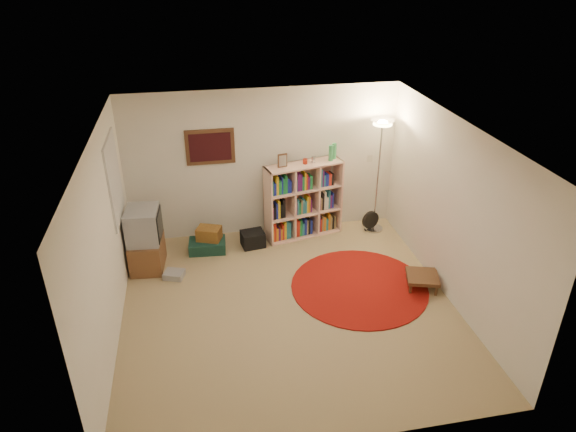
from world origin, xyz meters
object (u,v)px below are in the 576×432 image
bookshelf (302,201)px  tv_stand (146,240)px  side_table (422,277)px  floor_lamp (381,140)px  suitcase (207,246)px  floor_fan (370,221)px

bookshelf → tv_stand: 2.61m
tv_stand → side_table: (3.94, -1.32, -0.30)m
bookshelf → floor_lamp: 1.64m
floor_lamp → tv_stand: size_ratio=2.00×
bookshelf → suitcase: size_ratio=2.56×
bookshelf → suitcase: (-1.63, -0.25, -0.54)m
tv_stand → floor_fan: bearing=11.8°
suitcase → side_table: bearing=-23.9°
floor_lamp → floor_fan: size_ratio=5.47×
tv_stand → suitcase: tv_stand is taller
suitcase → floor_fan: bearing=7.5°
floor_lamp → suitcase: (-2.91, -0.18, -1.55)m
tv_stand → floor_lamp: bearing=11.9°
floor_lamp → suitcase: floor_lamp is taller
tv_stand → suitcase: bearing=22.8°
side_table → floor_fan: bearing=95.9°
floor_lamp → suitcase: size_ratio=3.25×
bookshelf → floor_lamp: floor_lamp is taller
bookshelf → tv_stand: bearing=179.5°
bookshelf → floor_lamp: bearing=-15.7°
bookshelf → floor_fan: bookshelf is taller
side_table → tv_stand: bearing=161.5°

